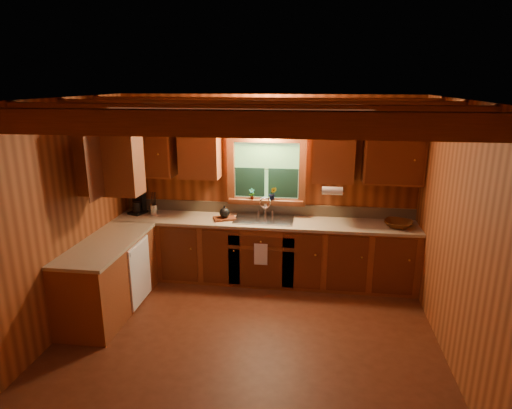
{
  "coord_description": "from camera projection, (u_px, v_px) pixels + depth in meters",
  "views": [
    {
      "loc": [
        0.69,
        -4.15,
        2.77
      ],
      "look_at": [
        0.0,
        0.8,
        1.35
      ],
      "focal_mm": 30.57,
      "sensor_mm": 36.0,
      "label": 1
    }
  ],
  "objects": [
    {
      "name": "utensil_crock",
      "position": [
        154.0,
        209.0,
        6.31
      ],
      "size": [
        0.12,
        0.12,
        0.34
      ],
      "rotation": [
        0.0,
        0.0,
        -0.01
      ],
      "color": "silver",
      "rests_on": "countertop"
    },
    {
      "name": "upper_cabinets",
      "position": [
        220.0,
        154.0,
        5.73
      ],
      "size": [
        4.19,
        1.77,
        0.78
      ],
      "color": "brown",
      "rests_on": "room"
    },
    {
      "name": "base_cabinets",
      "position": [
        225.0,
        258.0,
        5.97
      ],
      "size": [
        4.2,
        2.22,
        0.86
      ],
      "color": "brown",
      "rests_on": "ground"
    },
    {
      "name": "cutting_board",
      "position": [
        225.0,
        218.0,
        6.11
      ],
      "size": [
        0.36,
        0.31,
        0.03
      ],
      "primitive_type": "cube",
      "rotation": [
        0.0,
        0.0,
        0.4
      ],
      "color": "#562512",
      "rests_on": "countertop"
    },
    {
      "name": "paper_towel_roll",
      "position": [
        332.0,
        191.0,
        5.76
      ],
      "size": [
        0.27,
        0.11,
        0.11
      ],
      "primitive_type": "cylinder",
      "rotation": [
        0.0,
        1.57,
        0.0
      ],
      "color": "white",
      "rests_on": "upper_cabinets"
    },
    {
      "name": "dishwasher_panel",
      "position": [
        140.0,
        272.0,
        5.53
      ],
      "size": [
        0.02,
        0.6,
        0.8
      ],
      "primitive_type": "cube",
      "color": "white",
      "rests_on": "base_cabinets"
    },
    {
      "name": "sink",
      "position": [
        264.0,
        223.0,
        6.1
      ],
      "size": [
        0.82,
        0.48,
        0.43
      ],
      "color": "silver",
      "rests_on": "countertop"
    },
    {
      "name": "coffee_maker",
      "position": [
        138.0,
        202.0,
        6.37
      ],
      "size": [
        0.19,
        0.25,
        0.35
      ],
      "rotation": [
        0.0,
        0.0,
        -0.37
      ],
      "color": "black",
      "rests_on": "countertop"
    },
    {
      "name": "teakettle",
      "position": [
        224.0,
        213.0,
        6.08
      ],
      "size": [
        0.14,
        0.14,
        0.18
      ],
      "rotation": [
        0.0,
        0.0,
        -0.02
      ],
      "color": "black",
      "rests_on": "cutting_board"
    },
    {
      "name": "potted_plant_left",
      "position": [
        252.0,
        194.0,
        6.2
      ],
      "size": [
        0.1,
        0.08,
        0.16
      ],
      "primitive_type": "imported",
      "rotation": [
        0.0,
        0.0,
        0.36
      ],
      "color": "#562512",
      "rests_on": "window_sill"
    },
    {
      "name": "window_sill",
      "position": [
        266.0,
        201.0,
        6.23
      ],
      "size": [
        1.06,
        0.14,
        0.04
      ],
      "primitive_type": "cube",
      "color": "brown",
      "rests_on": "room"
    },
    {
      "name": "ceiling_beams",
      "position": [
        244.0,
        112.0,
        4.12
      ],
      "size": [
        4.2,
        2.54,
        0.18
      ],
      "color": "brown",
      "rests_on": "room"
    },
    {
      "name": "window",
      "position": [
        266.0,
        172.0,
        6.16
      ],
      "size": [
        1.12,
        0.08,
        1.0
      ],
      "color": "brown",
      "rests_on": "room"
    },
    {
      "name": "dish_towel",
      "position": [
        261.0,
        254.0,
        5.87
      ],
      "size": [
        0.18,
        0.01,
        0.3
      ],
      "primitive_type": "cube",
      "color": "white",
      "rests_on": "base_cabinets"
    },
    {
      "name": "wall_sconce",
      "position": [
        266.0,
        128.0,
        5.88
      ],
      "size": [
        0.45,
        0.21,
        0.17
      ],
      "color": "black",
      "rests_on": "room"
    },
    {
      "name": "potted_plant_right",
      "position": [
        273.0,
        194.0,
        6.16
      ],
      "size": [
        0.11,
        0.09,
        0.19
      ],
      "primitive_type": "imported",
      "rotation": [
        0.0,
        0.0,
        0.03
      ],
      "color": "#562512",
      "rests_on": "window_sill"
    },
    {
      "name": "room",
      "position": [
        245.0,
        230.0,
        4.45
      ],
      "size": [
        4.2,
        4.2,
        4.2
      ],
      "color": "#512513",
      "rests_on": "ground"
    },
    {
      "name": "countertop",
      "position": [
        226.0,
        227.0,
        5.86
      ],
      "size": [
        4.2,
        2.24,
        0.04
      ],
      "color": "tan",
      "rests_on": "base_cabinets"
    },
    {
      "name": "backsplash",
      "position": [
        266.0,
        209.0,
        6.33
      ],
      "size": [
        4.2,
        0.02,
        0.16
      ],
      "primitive_type": "cube",
      "color": "tan",
      "rests_on": "room"
    },
    {
      "name": "wicker_basket",
      "position": [
        398.0,
        224.0,
        5.77
      ],
      "size": [
        0.46,
        0.46,
        0.09
      ],
      "primitive_type": "imported",
      "rotation": [
        0.0,
        0.0,
        -0.3
      ],
      "color": "#48230C",
      "rests_on": "countertop"
    }
  ]
}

